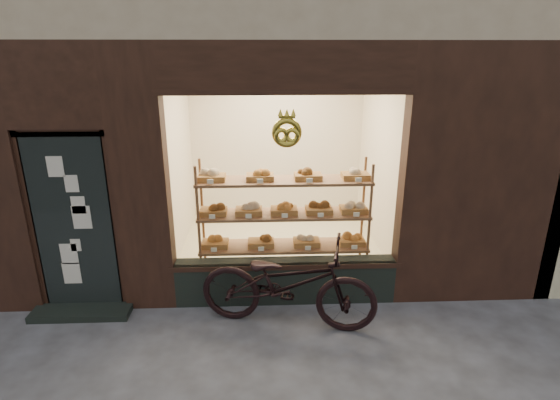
{
  "coord_description": "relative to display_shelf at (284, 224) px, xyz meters",
  "views": [
    {
      "loc": [
        0.17,
        -2.7,
        2.99
      ],
      "look_at": [
        0.38,
        2.0,
        1.38
      ],
      "focal_mm": 28.0,
      "sensor_mm": 36.0,
      "label": 1
    }
  ],
  "objects": [
    {
      "name": "display_shelf",
      "position": [
        0.0,
        0.0,
        0.0
      ],
      "size": [
        2.2,
        0.45,
        1.7
      ],
      "color": "brown",
      "rests_on": "ground"
    },
    {
      "name": "bicycle",
      "position": [
        -0.01,
        -0.93,
        -0.34
      ],
      "size": [
        2.1,
        1.12,
        1.05
      ],
      "primitive_type": "imported",
      "rotation": [
        0.0,
        0.0,
        1.35
      ],
      "color": "black",
      "rests_on": "ground"
    }
  ]
}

